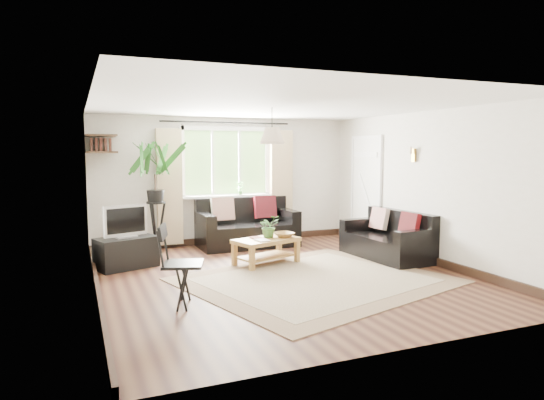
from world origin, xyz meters
name	(u,v)px	position (x,y,z in m)	size (l,w,h in m)	color
floor	(283,276)	(0.00, 0.00, 0.00)	(5.50, 5.50, 0.00)	black
ceiling	(283,105)	(0.00, 0.00, 2.40)	(5.50, 5.50, 0.00)	white
wall_back	(226,181)	(0.00, 2.75, 1.20)	(5.00, 0.02, 2.40)	beige
wall_front	(408,217)	(0.00, -2.75, 1.20)	(5.00, 0.02, 2.40)	beige
wall_left	(92,199)	(-2.50, 0.00, 1.20)	(0.02, 5.50, 2.40)	beige
wall_right	(427,187)	(2.50, 0.00, 1.20)	(0.02, 5.50, 2.40)	beige
rug	(316,280)	(0.32, -0.39, 0.01)	(3.29, 2.82, 0.02)	#C1B595
window	(226,162)	(0.00, 2.71, 1.55)	(2.50, 0.16, 2.16)	white
door	(366,191)	(2.47, 1.70, 1.00)	(0.06, 0.96, 2.06)	silver
corner_shelf	(101,144)	(-2.25, 2.50, 1.89)	(0.50, 0.50, 0.34)	black
pendant_lamp	(272,132)	(0.00, 0.40, 2.05)	(0.36, 0.36, 0.54)	beige
wall_sconce	(412,153)	(2.43, 0.30, 1.74)	(0.12, 0.12, 0.28)	beige
sofa_back	(247,224)	(0.26, 2.24, 0.42)	(1.80, 0.90, 0.85)	black
sofa_right	(386,236)	(2.05, 0.42, 0.37)	(0.79, 1.57, 0.74)	black
coffee_table	(266,251)	(0.05, 0.76, 0.21)	(1.00, 0.55, 0.41)	olive
table_plant	(269,226)	(0.12, 0.83, 0.59)	(0.32, 0.28, 0.36)	#365E25
bowl	(284,235)	(0.36, 0.76, 0.45)	(0.31, 0.31, 0.08)	brown
book_a	(257,241)	(-0.17, 0.60, 0.42)	(0.17, 0.23, 0.02)	silver
book_b	(252,238)	(-0.17, 0.81, 0.42)	(0.16, 0.21, 0.02)	#5C2B25
tv_stand	(126,252)	(-2.00, 1.36, 0.23)	(0.87, 0.49, 0.47)	black
tv	(125,221)	(-2.00, 1.36, 0.72)	(0.67, 0.22, 0.51)	#A5A5AA
palm_stand	(156,197)	(-1.40, 2.27, 0.97)	(0.76, 0.76, 1.94)	black
folding_chair	(183,266)	(-1.58, -0.78, 0.47)	(0.49, 0.49, 0.94)	black
sill_plant	(240,188)	(0.25, 2.63, 1.06)	(0.14, 0.10, 0.27)	#2D6023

